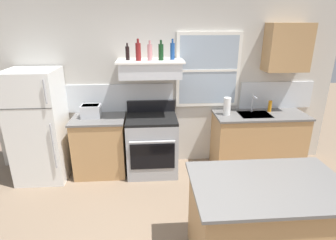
{
  "coord_description": "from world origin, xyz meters",
  "views": [
    {
      "loc": [
        -0.29,
        -2.04,
        2.27
      ],
      "look_at": [
        -0.05,
        1.2,
        1.1
      ],
      "focal_mm": 29.36,
      "sensor_mm": 36.0,
      "label": 1
    }
  ],
  "objects_px": {
    "bottle_rose_pink": "(150,52)",
    "kitchen_island": "(264,225)",
    "bottle_red_label_wine": "(138,52)",
    "paper_towel_roll": "(227,106)",
    "bottle_dark_green_wine": "(161,52)",
    "stove_range": "(152,144)",
    "refrigerator": "(39,126)",
    "bottle_blue_liqueur": "(172,51)",
    "toaster": "(91,111)",
    "dish_soap_bottle": "(270,106)",
    "bottle_balsamic_dark": "(127,53)"
  },
  "relations": [
    {
      "from": "bottle_rose_pink",
      "to": "paper_towel_roll",
      "type": "relative_size",
      "value": 1.02
    },
    {
      "from": "bottle_red_label_wine",
      "to": "paper_towel_roll",
      "type": "relative_size",
      "value": 1.11
    },
    {
      "from": "bottle_rose_pink",
      "to": "kitchen_island",
      "type": "xyz_separation_m",
      "value": [
        1.03,
        -1.91,
        -1.4
      ]
    },
    {
      "from": "dish_soap_bottle",
      "to": "kitchen_island",
      "type": "xyz_separation_m",
      "value": [
        -0.85,
        -2.0,
        -0.54
      ]
    },
    {
      "from": "bottle_dark_green_wine",
      "to": "paper_towel_roll",
      "type": "height_order",
      "value": "bottle_dark_green_wine"
    },
    {
      "from": "refrigerator",
      "to": "bottle_dark_green_wine",
      "type": "bearing_deg",
      "value": 2.88
    },
    {
      "from": "bottle_red_label_wine",
      "to": "bottle_dark_green_wine",
      "type": "bearing_deg",
      "value": 3.68
    },
    {
      "from": "refrigerator",
      "to": "bottle_blue_liqueur",
      "type": "bearing_deg",
      "value": 4.25
    },
    {
      "from": "bottle_red_label_wine",
      "to": "refrigerator",
      "type": "bearing_deg",
      "value": -177.29
    },
    {
      "from": "stove_range",
      "to": "bottle_blue_liqueur",
      "type": "xyz_separation_m",
      "value": [
        0.32,
        0.12,
        1.4
      ]
    },
    {
      "from": "refrigerator",
      "to": "bottle_balsamic_dark",
      "type": "height_order",
      "value": "bottle_balsamic_dark"
    },
    {
      "from": "bottle_dark_green_wine",
      "to": "bottle_blue_liqueur",
      "type": "relative_size",
      "value": 0.96
    },
    {
      "from": "bottle_red_label_wine",
      "to": "dish_soap_bottle",
      "type": "height_order",
      "value": "bottle_red_label_wine"
    },
    {
      "from": "kitchen_island",
      "to": "bottle_blue_liqueur",
      "type": "bearing_deg",
      "value": 109.47
    },
    {
      "from": "bottle_rose_pink",
      "to": "bottle_dark_green_wine",
      "type": "height_order",
      "value": "bottle_dark_green_wine"
    },
    {
      "from": "paper_towel_roll",
      "to": "bottle_red_label_wine",
      "type": "bearing_deg",
      "value": 179.56
    },
    {
      "from": "bottle_balsamic_dark",
      "to": "dish_soap_bottle",
      "type": "xyz_separation_m",
      "value": [
        2.2,
        0.01,
        -0.84
      ]
    },
    {
      "from": "bottle_balsamic_dark",
      "to": "bottle_blue_liqueur",
      "type": "height_order",
      "value": "bottle_blue_liqueur"
    },
    {
      "from": "stove_range",
      "to": "bottle_red_label_wine",
      "type": "relative_size",
      "value": 3.64
    },
    {
      "from": "bottle_dark_green_wine",
      "to": "kitchen_island",
      "type": "bearing_deg",
      "value": -65.75
    },
    {
      "from": "stove_range",
      "to": "bottle_dark_green_wine",
      "type": "distance_m",
      "value": 1.41
    },
    {
      "from": "bottle_dark_green_wine",
      "to": "kitchen_island",
      "type": "xyz_separation_m",
      "value": [
        0.87,
        -1.93,
        -1.41
      ]
    },
    {
      "from": "dish_soap_bottle",
      "to": "refrigerator",
      "type": "bearing_deg",
      "value": -177.4
    },
    {
      "from": "toaster",
      "to": "bottle_rose_pink",
      "type": "bearing_deg",
      "value": -1.57
    },
    {
      "from": "refrigerator",
      "to": "dish_soap_bottle",
      "type": "relative_size",
      "value": 9.15
    },
    {
      "from": "bottle_red_label_wine",
      "to": "bottle_rose_pink",
      "type": "height_order",
      "value": "bottle_red_label_wine"
    },
    {
      "from": "dish_soap_bottle",
      "to": "bottle_blue_liqueur",
      "type": "bearing_deg",
      "value": -179.49
    },
    {
      "from": "kitchen_island",
      "to": "bottle_rose_pink",
      "type": "bearing_deg",
      "value": 118.31
    },
    {
      "from": "bottle_balsamic_dark",
      "to": "bottle_dark_green_wine",
      "type": "distance_m",
      "value": 0.48
    },
    {
      "from": "bottle_blue_liqueur",
      "to": "paper_towel_roll",
      "type": "bearing_deg",
      "value": -5.89
    },
    {
      "from": "toaster",
      "to": "kitchen_island",
      "type": "distance_m",
      "value": 2.78
    },
    {
      "from": "refrigerator",
      "to": "bottle_red_label_wine",
      "type": "xyz_separation_m",
      "value": [
        1.48,
        0.07,
        1.05
      ]
    },
    {
      "from": "stove_range",
      "to": "bottle_red_label_wine",
      "type": "distance_m",
      "value": 1.42
    },
    {
      "from": "stove_range",
      "to": "paper_towel_roll",
      "type": "relative_size",
      "value": 4.04
    },
    {
      "from": "bottle_red_label_wine",
      "to": "bottle_dark_green_wine",
      "type": "height_order",
      "value": "bottle_red_label_wine"
    },
    {
      "from": "stove_range",
      "to": "bottle_dark_green_wine",
      "type": "bearing_deg",
      "value": 23.79
    },
    {
      "from": "bottle_blue_liqueur",
      "to": "dish_soap_bottle",
      "type": "relative_size",
      "value": 1.62
    },
    {
      "from": "stove_range",
      "to": "bottle_blue_liqueur",
      "type": "distance_m",
      "value": 1.44
    },
    {
      "from": "bottle_balsamic_dark",
      "to": "bottle_red_label_wine",
      "type": "relative_size",
      "value": 0.79
    },
    {
      "from": "stove_range",
      "to": "dish_soap_bottle",
      "type": "xyz_separation_m",
      "value": [
        1.88,
        0.14,
        0.54
      ]
    },
    {
      "from": "refrigerator",
      "to": "bottle_rose_pink",
      "type": "distance_m",
      "value": 1.95
    },
    {
      "from": "refrigerator",
      "to": "bottle_blue_liqueur",
      "type": "height_order",
      "value": "bottle_blue_liqueur"
    },
    {
      "from": "bottle_blue_liqueur",
      "to": "dish_soap_bottle",
      "type": "height_order",
      "value": "bottle_blue_liqueur"
    },
    {
      "from": "dish_soap_bottle",
      "to": "bottle_balsamic_dark",
      "type": "bearing_deg",
      "value": -179.63
    },
    {
      "from": "bottle_balsamic_dark",
      "to": "bottle_rose_pink",
      "type": "distance_m",
      "value": 0.33
    },
    {
      "from": "refrigerator",
      "to": "bottle_red_label_wine",
      "type": "height_order",
      "value": "bottle_red_label_wine"
    },
    {
      "from": "stove_range",
      "to": "bottle_red_label_wine",
      "type": "xyz_separation_m",
      "value": [
        -0.16,
        0.05,
        1.41
      ]
    },
    {
      "from": "refrigerator",
      "to": "kitchen_island",
      "type": "distance_m",
      "value": 3.27
    },
    {
      "from": "bottle_rose_pink",
      "to": "bottle_blue_liqueur",
      "type": "distance_m",
      "value": 0.33
    },
    {
      "from": "bottle_rose_pink",
      "to": "dish_soap_bottle",
      "type": "xyz_separation_m",
      "value": [
        1.88,
        0.09,
        -0.86
      ]
    }
  ]
}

